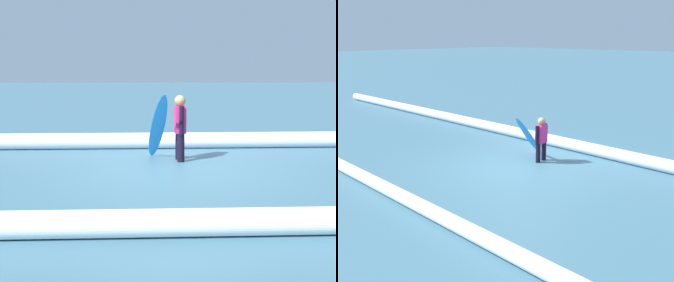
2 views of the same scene
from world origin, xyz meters
The scene contains 5 objects.
ground_plane centered at (0.00, 0.00, 0.00)m, with size 172.63×172.63×0.00m, color #426D7F.
surfer centered at (-0.14, -0.81, 0.71)m, with size 0.22×0.54×1.29m.
surfboard centered at (0.30, -0.78, 0.66)m, with size 0.47×1.38×1.35m.
wave_crest_foreground centered at (2.74, -2.40, 0.18)m, with size 0.36×0.36×23.90m, color white.
wave_crest_midground centered at (-0.41, 3.62, 0.15)m, with size 0.30×0.30×22.69m, color white.
Camera 2 is at (-7.08, 7.88, 3.52)m, focal length 42.86 mm.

